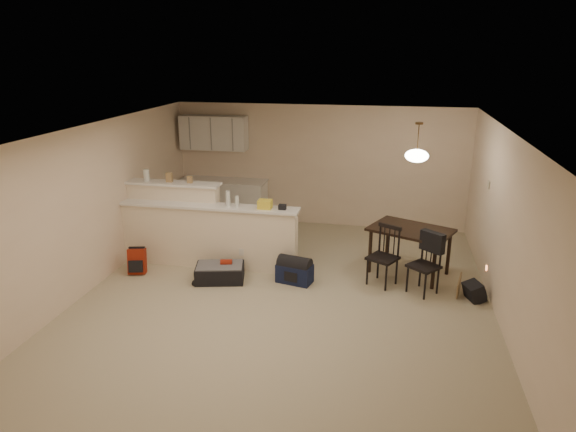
% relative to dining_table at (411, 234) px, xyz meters
% --- Properties ---
extents(room, '(7.00, 7.02, 2.50)m').
position_rel_dining_table_xyz_m(room, '(-1.82, -1.25, 0.56)').
color(room, '#B8AD8D').
rests_on(room, ground).
extents(breakfast_bar, '(3.08, 0.58, 1.39)m').
position_rel_dining_table_xyz_m(breakfast_bar, '(-3.58, -0.27, -0.08)').
color(breakfast_bar, '#F5E4C6').
rests_on(breakfast_bar, ground).
extents(upper_cabinets, '(1.40, 0.34, 0.70)m').
position_rel_dining_table_xyz_m(upper_cabinets, '(-4.02, 2.07, 1.21)').
color(upper_cabinets, white).
rests_on(upper_cabinets, room).
extents(kitchen_counter, '(1.80, 0.60, 0.90)m').
position_rel_dining_table_xyz_m(kitchen_counter, '(-3.82, 1.94, -0.24)').
color(kitchen_counter, white).
rests_on(kitchen_counter, ground).
extents(thermostat, '(0.02, 0.12, 0.12)m').
position_rel_dining_table_xyz_m(thermostat, '(1.16, 0.30, 0.81)').
color(thermostat, beige).
rests_on(thermostat, room).
extents(jar, '(0.10, 0.10, 0.20)m').
position_rel_dining_table_xyz_m(jar, '(-4.49, -0.13, 0.80)').
color(jar, silver).
rests_on(jar, breakfast_bar).
extents(cereal_box, '(0.10, 0.07, 0.16)m').
position_rel_dining_table_xyz_m(cereal_box, '(-4.07, -0.13, 0.78)').
color(cereal_box, '#9F7F52').
rests_on(cereal_box, breakfast_bar).
extents(small_box, '(0.08, 0.06, 0.12)m').
position_rel_dining_table_xyz_m(small_box, '(-3.70, -0.13, 0.76)').
color(small_box, '#9F7F52').
rests_on(small_box, breakfast_bar).
extents(bottle_a, '(0.07, 0.07, 0.26)m').
position_rel_dining_table_xyz_m(bottle_a, '(-2.97, -0.35, 0.53)').
color(bottle_a, silver).
rests_on(bottle_a, breakfast_bar).
extents(bottle_b, '(0.06, 0.06, 0.18)m').
position_rel_dining_table_xyz_m(bottle_b, '(-2.82, -0.35, 0.49)').
color(bottle_b, silver).
rests_on(bottle_b, breakfast_bar).
extents(bag_lump, '(0.22, 0.18, 0.14)m').
position_rel_dining_table_xyz_m(bag_lump, '(-2.34, -0.35, 0.47)').
color(bag_lump, '#9F7F52').
rests_on(bag_lump, breakfast_bar).
extents(pouch, '(0.12, 0.10, 0.08)m').
position_rel_dining_table_xyz_m(pouch, '(-2.06, -0.35, 0.44)').
color(pouch, '#9F7F52').
rests_on(pouch, breakfast_bar).
extents(dining_table, '(1.48, 1.28, 0.78)m').
position_rel_dining_table_xyz_m(dining_table, '(0.00, 0.00, 0.00)').
color(dining_table, black).
rests_on(dining_table, ground).
extents(pendant_lamp, '(0.36, 0.36, 0.62)m').
position_rel_dining_table_xyz_m(pendant_lamp, '(-0.00, -0.00, 1.30)').
color(pendant_lamp, brown).
rests_on(pendant_lamp, room).
extents(dining_chair_near, '(0.56, 0.55, 0.95)m').
position_rel_dining_table_xyz_m(dining_chair_near, '(-0.42, -0.52, -0.21)').
color(dining_chair_near, black).
rests_on(dining_chair_near, ground).
extents(dining_chair_far, '(0.56, 0.56, 0.93)m').
position_rel_dining_table_xyz_m(dining_chair_far, '(0.19, -0.70, -0.22)').
color(dining_chair_far, black).
rests_on(dining_chair_far, ground).
extents(suitcase, '(0.85, 0.65, 0.26)m').
position_rel_dining_table_xyz_m(suitcase, '(-2.97, -0.88, -0.56)').
color(suitcase, black).
rests_on(suitcase, ground).
extents(red_backpack, '(0.31, 0.24, 0.42)m').
position_rel_dining_table_xyz_m(red_backpack, '(-4.41, -0.88, -0.48)').
color(red_backpack, maroon).
rests_on(red_backpack, ground).
extents(navy_duffel, '(0.60, 0.42, 0.30)m').
position_rel_dining_table_xyz_m(navy_duffel, '(-1.78, -0.71, -0.54)').
color(navy_duffel, '#121A3A').
rests_on(navy_duffel, ground).
extents(black_daypack, '(0.31, 0.36, 0.27)m').
position_rel_dining_table_xyz_m(black_daypack, '(0.94, -0.80, -0.55)').
color(black_daypack, black).
rests_on(black_daypack, ground).
extents(cardboard_sheet, '(0.11, 0.36, 0.28)m').
position_rel_dining_table_xyz_m(cardboard_sheet, '(0.73, -0.67, -0.55)').
color(cardboard_sheet, '#9F7F52').
rests_on(cardboard_sheet, ground).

